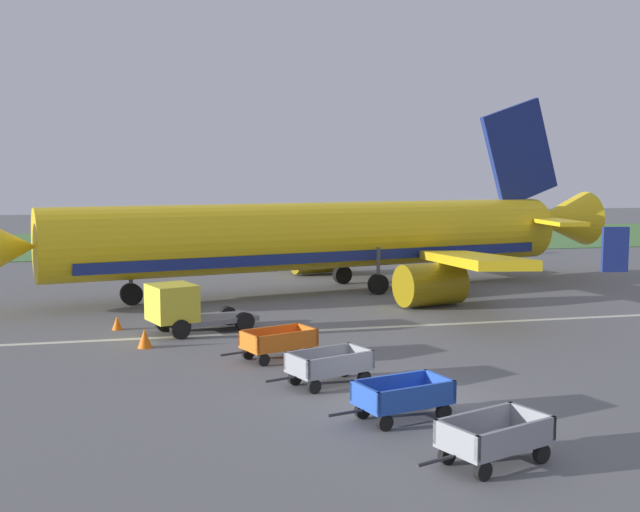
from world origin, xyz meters
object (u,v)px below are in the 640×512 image
object	(u,v)px
service_truck_beside_carts	(183,308)
baggage_cart_third_in_row	(329,366)
baggage_cart_second_in_row	(403,398)
airplane	(337,237)
traffic_cone_near_plane	(117,323)
baggage_cart_nearest	(494,438)
traffic_cone_mid_apron	(145,338)
baggage_cart_fourth_in_row	(278,343)

from	to	relation	value
service_truck_beside_carts	baggage_cart_third_in_row	bearing A→B (deg)	-65.38
baggage_cart_second_in_row	service_truck_beside_carts	distance (m)	13.60
baggage_cart_second_in_row	baggage_cart_third_in_row	distance (m)	3.92
service_truck_beside_carts	airplane	bearing A→B (deg)	47.91
traffic_cone_near_plane	service_truck_beside_carts	bearing A→B (deg)	-28.91
baggage_cart_nearest	baggage_cart_second_in_row	bearing A→B (deg)	105.90
baggage_cart_second_in_row	traffic_cone_near_plane	xyz separation A→B (m)	(-7.88, 14.07, -0.31)
service_truck_beside_carts	traffic_cone_mid_apron	xyz separation A→B (m)	(-1.58, -2.25, -0.74)
airplane	traffic_cone_near_plane	size ratio (longest dim) A/B	63.94
baggage_cart_third_in_row	baggage_cart_fourth_in_row	xyz separation A→B (m)	(-0.98, 3.64, 0.00)
traffic_cone_near_plane	traffic_cone_mid_apron	size ratio (longest dim) A/B	0.80
baggage_cart_third_in_row	baggage_cart_fourth_in_row	world-z (taller)	same
baggage_cart_fourth_in_row	baggage_cart_third_in_row	bearing A→B (deg)	-74.98
service_truck_beside_carts	traffic_cone_near_plane	bearing A→B (deg)	151.09
baggage_cart_nearest	service_truck_beside_carts	world-z (taller)	service_truck_beside_carts
baggage_cart_fourth_in_row	baggage_cart_second_in_row	bearing A→B (deg)	-74.15
service_truck_beside_carts	traffic_cone_near_plane	size ratio (longest dim) A/B	8.12
baggage_cart_second_in_row	traffic_cone_mid_apron	xyz separation A→B (m)	(-6.74, 10.32, -0.24)
service_truck_beside_carts	traffic_cone_mid_apron	size ratio (longest dim) A/B	6.51
baggage_cart_fourth_in_row	service_truck_beside_carts	xyz separation A→B (m)	(-3.06, 5.18, 0.50)
baggage_cart_nearest	service_truck_beside_carts	distance (m)	17.20
baggage_cart_nearest	traffic_cone_near_plane	xyz separation A→B (m)	(-8.87, 17.55, -0.31)
airplane	baggage_cart_nearest	bearing A→B (deg)	-96.39
baggage_cart_second_in_row	baggage_cart_fourth_in_row	size ratio (longest dim) A/B	1.01
service_truck_beside_carts	traffic_cone_near_plane	distance (m)	3.20
baggage_cart_fourth_in_row	traffic_cone_near_plane	xyz separation A→B (m)	(-5.78, 6.68, -0.31)
baggage_cart_nearest	traffic_cone_mid_apron	size ratio (longest dim) A/B	4.91
airplane	baggage_cart_second_in_row	distance (m)	23.09
baggage_cart_second_in_row	baggage_cart_fourth_in_row	xyz separation A→B (m)	(-2.10, 7.39, 0.00)
baggage_cart_nearest	baggage_cart_second_in_row	world-z (taller)	same
airplane	service_truck_beside_carts	bearing A→B (deg)	-132.09
airplane	traffic_cone_mid_apron	size ratio (longest dim) A/B	51.25
baggage_cart_third_in_row	baggage_cart_second_in_row	bearing A→B (deg)	-73.35
baggage_cart_third_in_row	traffic_cone_mid_apron	size ratio (longest dim) A/B	4.91
traffic_cone_near_plane	traffic_cone_mid_apron	bearing A→B (deg)	-73.18
baggage_cart_third_in_row	traffic_cone_mid_apron	world-z (taller)	baggage_cart_third_in_row
traffic_cone_mid_apron	baggage_cart_fourth_in_row	bearing A→B (deg)	-32.26
traffic_cone_near_plane	traffic_cone_mid_apron	world-z (taller)	traffic_cone_mid_apron
baggage_cart_nearest	service_truck_beside_carts	size ratio (longest dim) A/B	0.75
baggage_cart_second_in_row	baggage_cart_nearest	bearing A→B (deg)	-74.10
baggage_cart_second_in_row	baggage_cart_third_in_row	xyz separation A→B (m)	(-1.12, 3.75, 0.00)
service_truck_beside_carts	traffic_cone_near_plane	xyz separation A→B (m)	(-2.71, 1.50, -0.81)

